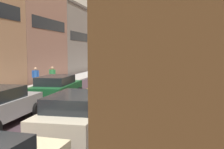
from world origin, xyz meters
The scene contains 13 objects.
sidewalk_left centered at (-6.70, 20.00, 0.07)m, with size 2.60×64.00×0.14m, color #ABABAB.
lane_stripe_left centered at (-1.70, 20.00, 0.01)m, with size 0.16×60.00×0.01m, color silver.
lane_stripe_right centered at (1.70, 20.00, 0.01)m, with size 0.16×60.00×0.01m, color silver.
building_row_left centered at (-12.00, 22.37, 5.09)m, with size 7.20×43.90×11.16m.
removalist_box_truck centered at (3.70, 3.76, 1.97)m, with size 2.84×7.75×3.58m.
sedan_centre_lane_second centered at (0.17, 6.02, 0.80)m, with size 2.16×4.35×1.49m.
hatchback_centre_lane_third centered at (0.11, 12.17, 0.80)m, with size 2.29×4.41×1.49m.
sedan_left_lane_third centered at (-3.20, 11.70, 0.80)m, with size 2.29×4.41×1.49m.
sedan_right_lane_behind_truck centered at (3.36, 11.02, 0.80)m, with size 2.20×4.37×1.49m.
wagon_right_lane_far centered at (3.23, 16.54, 0.80)m, with size 2.12×4.33×1.49m.
bus_mid_queue_primary centered at (-0.08, 21.05, 1.76)m, with size 3.14×10.60×2.90m.
pedestrian_near_kerb centered at (-7.02, 16.21, 0.95)m, with size 0.43×0.39×1.66m.
pedestrian_mid_sidewalk centered at (-6.16, 17.38, 0.95)m, with size 0.54×0.34×1.66m.
Camera 1 is at (3.21, -2.24, 2.89)m, focal length 42.22 mm.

